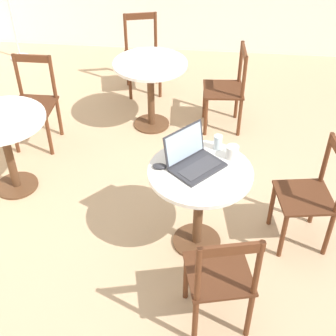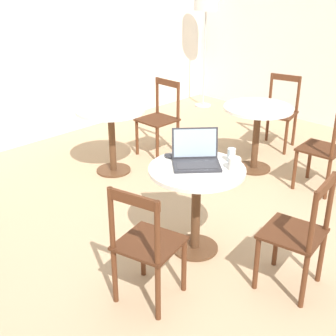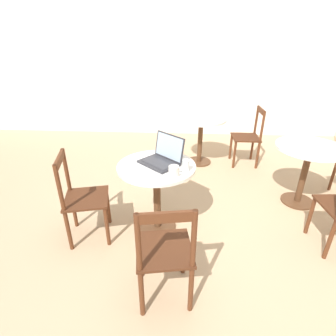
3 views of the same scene
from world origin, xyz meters
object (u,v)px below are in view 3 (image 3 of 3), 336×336
at_px(chair_near_left, 82,198).
at_px(chair_far_right, 248,137).
at_px(cafe_table_far, 201,128).
at_px(mouse, 159,152).
at_px(drinking_glass, 186,166).
at_px(chair_near_front, 165,253).
at_px(cafe_table_mid, 308,159).
at_px(cafe_table_near, 157,180).
at_px(laptop, 162,158).
at_px(mug, 174,171).

distance_m(chair_near_left, chair_far_right, 2.60).
height_order(cafe_table_far, mouse, mouse).
bearing_deg(drinking_glass, cafe_table_far, 82.55).
bearing_deg(drinking_glass, chair_near_front, -101.02).
bearing_deg(cafe_table_mid, cafe_table_near, -160.62).
height_order(chair_near_left, mouse, chair_near_left).
relative_size(chair_far_right, drinking_glass, 7.97).
relative_size(cafe_table_far, drinking_glass, 6.71).
bearing_deg(cafe_table_far, laptop, -105.90).
relative_size(cafe_table_far, laptop, 1.62).
bearing_deg(mug, chair_far_right, 60.50).
bearing_deg(chair_near_left, cafe_table_near, 13.75).
xyz_separation_m(chair_near_front, laptop, (-0.08, 0.85, 0.33)).
xyz_separation_m(cafe_table_mid, mug, (-1.44, -0.78, 0.20)).
height_order(cafe_table_near, drinking_glass, drinking_glass).
bearing_deg(mug, laptop, 114.94).
height_order(chair_near_front, drinking_glass, chair_near_front).
relative_size(cafe_table_near, chair_far_right, 0.84).
xyz_separation_m(chair_far_right, drinking_glass, (-0.94, -1.73, 0.33)).
relative_size(chair_far_right, laptop, 1.92).
relative_size(chair_near_front, mouse, 8.59).
height_order(cafe_table_mid, chair_far_right, chair_far_right).
distance_m(cafe_table_mid, mouse, 1.65).
distance_m(cafe_table_far, mouse, 1.44).
xyz_separation_m(cafe_table_near, chair_near_left, (-0.68, -0.17, -0.13)).
xyz_separation_m(mouse, drinking_glass, (0.27, -0.39, 0.04)).
xyz_separation_m(cafe_table_far, chair_far_right, (0.71, 0.00, -0.13)).
relative_size(cafe_table_far, mug, 5.66).
height_order(mouse, drinking_glass, drinking_glass).
xyz_separation_m(cafe_table_near, cafe_table_mid, (1.61, 0.57, 0.00)).
height_order(laptop, mug, laptop).
bearing_deg(chair_far_right, cafe_table_far, -179.66).
xyz_separation_m(chair_near_left, mug, (0.85, -0.05, 0.33)).
distance_m(chair_near_left, mouse, 0.86).
xyz_separation_m(chair_near_front, mug, (0.04, 0.59, 0.33)).
xyz_separation_m(mouse, mug, (0.17, -0.49, 0.03)).
bearing_deg(mouse, chair_near_front, -82.79).
bearing_deg(cafe_table_near, cafe_table_mid, 19.38).
distance_m(cafe_table_near, chair_near_left, 0.71).
xyz_separation_m(cafe_table_near, mouse, (-0.00, 0.28, 0.17)).
distance_m(cafe_table_mid, chair_near_left, 2.41).
height_order(cafe_table_mid, drinking_glass, drinking_glass).
distance_m(chair_near_front, drinking_glass, 0.78).
relative_size(cafe_table_far, chair_near_front, 0.84).
bearing_deg(chair_near_left, laptop, 16.81).
bearing_deg(chair_near_left, cafe_table_mid, 17.74).
xyz_separation_m(cafe_table_near, cafe_table_far, (0.49, 1.62, 0.00)).
xyz_separation_m(cafe_table_far, drinking_glass, (-0.23, -1.72, 0.21)).
bearing_deg(cafe_table_near, mug, -51.07).
height_order(chair_far_right, mouse, chair_far_right).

